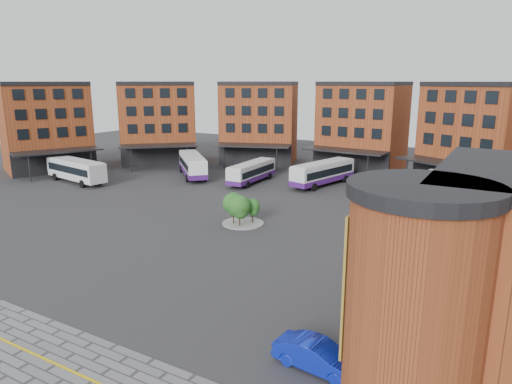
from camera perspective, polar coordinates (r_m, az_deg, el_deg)
The scene contains 11 objects.
ground at distance 40.47m, azimuth -13.06°, elevation -7.95°, with size 160.00×160.00×0.00m, color #28282B.
yellow_line at distance 31.12m, azimuth -28.49°, elevation -16.21°, with size 26.00×0.15×0.02m, color gold.
main_building at distance 72.81m, azimuth 4.56°, elevation 7.79°, with size 94.14×42.48×14.60m.
tree_island at distance 47.34m, azimuth -2.09°, elevation -1.92°, with size 4.40×4.40×3.41m.
bus_a at distance 72.60m, azimuth -21.59°, elevation 2.69°, with size 12.34×4.79×3.41m.
bus_b at distance 72.45m, azimuth -7.94°, elevation 3.39°, with size 10.68×10.61×3.45m.
bus_c at distance 67.36m, azimuth -0.53°, elevation 2.54°, with size 2.90×10.79×3.02m.
bus_d at distance 66.43m, azimuth 8.37°, elevation 2.40°, with size 5.69×12.28×3.37m.
bus_e at distance 59.10m, azimuth 20.46°, elevation 0.28°, with size 4.39×12.38×3.41m.
bus_f at distance 52.91m, azimuth 25.73°, elevation -1.89°, with size 11.10×7.30×3.14m.
blue_car at distance 25.40m, azimuth 7.76°, elevation -19.61°, with size 1.67×4.79×1.58m, color #0D1EAA.
Camera 1 is at (26.00, -27.31, 14.70)m, focal length 32.00 mm.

